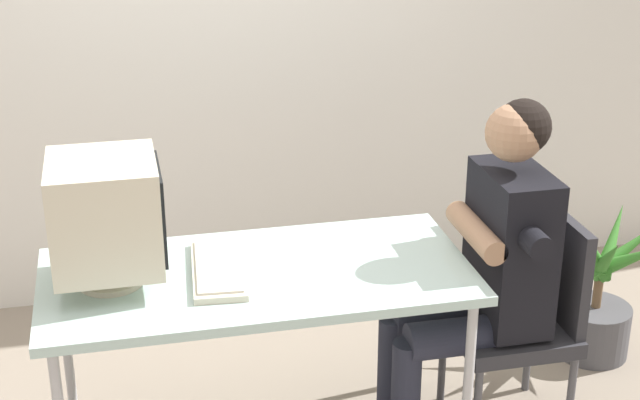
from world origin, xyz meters
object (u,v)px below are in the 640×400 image
Objects in this scene: keyboard at (218,269)px; office_chair at (526,313)px; potted_plant at (597,296)px; crt_monitor at (106,214)px; desk at (257,284)px; person_seated at (485,261)px.

keyboard is 0.56× the size of office_chair.
office_chair is 1.22× the size of potted_plant.
potted_plant is at bearing 9.26° from crt_monitor.
office_chair is (1.15, -0.06, -0.28)m from keyboard.
crt_monitor is 0.43m from keyboard.
keyboard reaches higher than desk.
office_chair is at bearing -0.00° from person_seated.
desk is 3.37× the size of crt_monitor.
potted_plant is (0.53, 0.39, -0.20)m from office_chair.
keyboard is 0.97m from person_seated.
keyboard is 1.18m from office_chair.
crt_monitor is at bearing 177.66° from office_chair.
keyboard is at bearing -168.83° from potted_plant.
crt_monitor is at bearing -170.74° from potted_plant.
office_chair is (1.51, -0.06, -0.52)m from crt_monitor.
person_seated reaches higher than crt_monitor.
person_seated is at bearing 180.00° from office_chair.
person_seated reaches higher than keyboard.
person_seated is (0.97, -0.06, -0.05)m from keyboard.
person_seated is at bearing -2.70° from desk.
potted_plant is at bearing 12.95° from desk.
desk is 2.13× the size of potted_plant.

